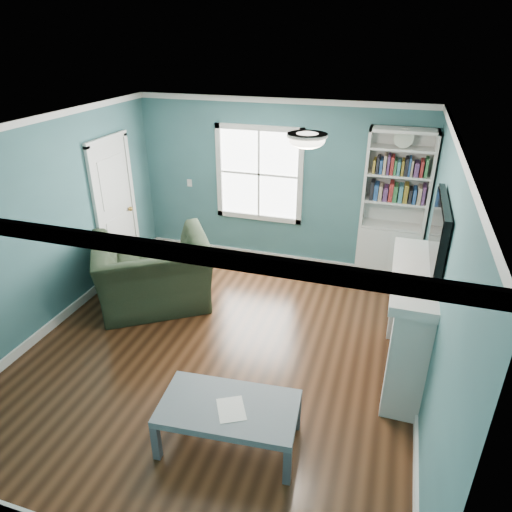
% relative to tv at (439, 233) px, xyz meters
% --- Properties ---
extents(floor, '(5.00, 5.00, 0.00)m').
position_rel_tv_xyz_m(floor, '(-2.20, -0.20, -1.72)').
color(floor, black).
rests_on(floor, ground).
extents(room_walls, '(5.00, 5.00, 5.00)m').
position_rel_tv_xyz_m(room_walls, '(-2.20, -0.20, -0.14)').
color(room_walls, '#376067').
rests_on(room_walls, ground).
extents(trim, '(4.50, 5.00, 2.60)m').
position_rel_tv_xyz_m(trim, '(-2.20, -0.20, -0.49)').
color(trim, white).
rests_on(trim, ground).
extents(window, '(1.40, 0.06, 1.50)m').
position_rel_tv_xyz_m(window, '(-2.50, 2.29, -0.27)').
color(window, white).
rests_on(window, room_walls).
extents(bookshelf, '(0.90, 0.35, 2.31)m').
position_rel_tv_xyz_m(bookshelf, '(-0.43, 2.10, -0.80)').
color(bookshelf, silver).
rests_on(bookshelf, ground).
extents(fireplace, '(0.44, 1.58, 1.30)m').
position_rel_tv_xyz_m(fireplace, '(-0.12, 0.00, -1.09)').
color(fireplace, black).
rests_on(fireplace, ground).
extents(tv, '(0.06, 1.10, 0.65)m').
position_rel_tv_xyz_m(tv, '(0.00, 0.00, 0.00)').
color(tv, black).
rests_on(tv, fireplace).
extents(door, '(0.12, 0.98, 2.17)m').
position_rel_tv_xyz_m(door, '(-4.42, 1.20, -0.65)').
color(door, silver).
rests_on(door, ground).
extents(ceiling_fixture, '(0.38, 0.38, 0.15)m').
position_rel_tv_xyz_m(ceiling_fixture, '(-1.30, -0.10, 0.82)').
color(ceiling_fixture, white).
rests_on(ceiling_fixture, room_walls).
extents(light_switch, '(0.08, 0.01, 0.12)m').
position_rel_tv_xyz_m(light_switch, '(-3.70, 2.28, -0.52)').
color(light_switch, white).
rests_on(light_switch, room_walls).
extents(recliner, '(1.78, 1.64, 1.30)m').
position_rel_tv_xyz_m(recliner, '(-3.45, 0.47, -1.07)').
color(recliner, black).
rests_on(recliner, ground).
extents(coffee_table, '(1.30, 0.78, 0.45)m').
position_rel_tv_xyz_m(coffee_table, '(-1.62, -1.49, -1.33)').
color(coffee_table, '#4A4F58').
rests_on(coffee_table, ground).
extents(paper_sheet, '(0.35, 0.37, 0.00)m').
position_rel_tv_xyz_m(paper_sheet, '(-1.58, -1.53, -1.27)').
color(paper_sheet, white).
rests_on(paper_sheet, coffee_table).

